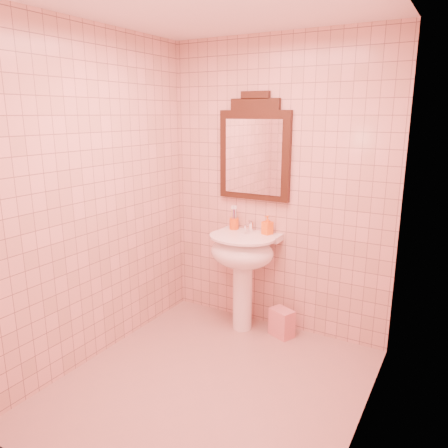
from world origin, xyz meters
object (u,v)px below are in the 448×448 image
Objects in this scene: mirror at (254,151)px; towel at (282,323)px; toothbrush_cup at (234,223)px; soap_dispenser at (267,225)px; pedestal_sink at (242,258)px.

mirror reaches higher than towel.
mirror is 4.77× the size of toothbrush_cup.
soap_dispenser is (0.33, -0.01, 0.03)m from toothbrush_cup.
pedestal_sink is at bearing -117.32° from soap_dispenser.
soap_dispenser reaches higher than towel.
toothbrush_cup reaches higher than pedestal_sink.
toothbrush_cup is at bearing -164.32° from mirror.
toothbrush_cup is (-0.17, 0.15, 0.26)m from pedestal_sink.
towel is at bearing 8.17° from pedestal_sink.
pedestal_sink reaches higher than towel.
toothbrush_cup is 0.78× the size of towel.
toothbrush_cup is at bearing 137.41° from pedestal_sink.
pedestal_sink is 0.65m from towel.
soap_dispenser is (0.16, 0.15, 0.28)m from pedestal_sink.
towel is at bearing -4.80° from soap_dispenser.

